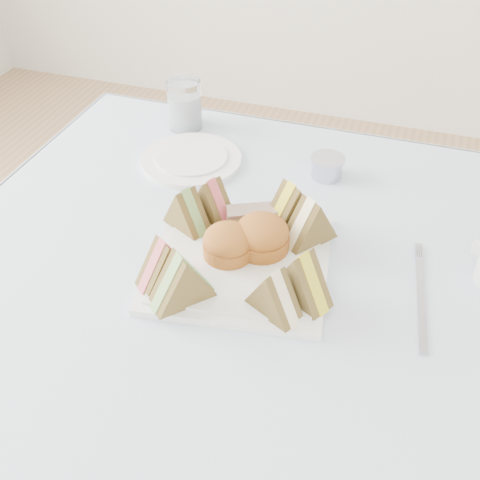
% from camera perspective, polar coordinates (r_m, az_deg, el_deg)
% --- Properties ---
extents(table, '(0.90, 0.90, 0.74)m').
position_cam_1_polar(table, '(1.18, 0.50, -17.71)').
color(table, brown).
rests_on(table, floor).
extents(tablecloth, '(1.02, 1.02, 0.01)m').
position_cam_1_polar(tablecloth, '(0.89, 0.63, -4.55)').
color(tablecloth, '#B0C3E3').
rests_on(tablecloth, table).
extents(serving_plate, '(0.30, 0.30, 0.01)m').
position_cam_1_polar(serving_plate, '(0.92, 0.00, -2.12)').
color(serving_plate, white).
rests_on(serving_plate, tablecloth).
extents(sandwich_fl_a, '(0.08, 0.09, 0.08)m').
position_cam_1_polar(sandwich_fl_a, '(0.87, -7.16, -1.95)').
color(sandwich_fl_a, brown).
rests_on(sandwich_fl_a, serving_plate).
extents(sandwich_fl_b, '(0.09, 0.10, 0.08)m').
position_cam_1_polar(sandwich_fl_b, '(0.83, -5.57, -3.56)').
color(sandwich_fl_b, brown).
rests_on(sandwich_fl_b, serving_plate).
extents(sandwich_fr_a, '(0.10, 0.08, 0.08)m').
position_cam_1_polar(sandwich_fr_a, '(0.84, 5.87, -3.37)').
color(sandwich_fr_a, brown).
rests_on(sandwich_fr_a, serving_plate).
extents(sandwich_fr_b, '(0.09, 0.07, 0.07)m').
position_cam_1_polar(sandwich_fr_b, '(0.82, 3.25, -4.89)').
color(sandwich_fr_b, brown).
rests_on(sandwich_fr_b, serving_plate).
extents(sandwich_bl_a, '(0.09, 0.07, 0.07)m').
position_cam_1_polar(sandwich_bl_a, '(0.96, -5.09, 2.99)').
color(sandwich_bl_a, brown).
rests_on(sandwich_bl_a, serving_plate).
extents(sandwich_bl_b, '(0.09, 0.07, 0.07)m').
position_cam_1_polar(sandwich_bl_b, '(0.98, -2.70, 3.95)').
color(sandwich_bl_b, brown).
rests_on(sandwich_bl_b, serving_plate).
extents(sandwich_br_a, '(0.09, 0.10, 0.08)m').
position_cam_1_polar(sandwich_br_a, '(0.93, 6.63, 1.88)').
color(sandwich_br_a, brown).
rests_on(sandwich_br_a, serving_plate).
extents(sandwich_br_b, '(0.09, 0.10, 0.08)m').
position_cam_1_polar(sandwich_br_b, '(0.96, 4.81, 3.35)').
color(sandwich_br_b, brown).
rests_on(sandwich_br_b, serving_plate).
extents(scone_left, '(0.08, 0.08, 0.05)m').
position_cam_1_polar(scone_left, '(0.91, -1.13, -0.26)').
color(scone_left, '#A84E22').
rests_on(scone_left, serving_plate).
extents(scone_right, '(0.11, 0.11, 0.06)m').
position_cam_1_polar(scone_right, '(0.92, 2.08, 0.45)').
color(scone_right, '#A84E22').
rests_on(scone_right, serving_plate).
extents(pastry_slice, '(0.09, 0.06, 0.04)m').
position_cam_1_polar(pastry_slice, '(0.97, 1.12, 2.09)').
color(pastry_slice, beige).
rests_on(pastry_slice, serving_plate).
extents(side_plate, '(0.24, 0.24, 0.01)m').
position_cam_1_polar(side_plate, '(1.17, -4.63, 7.59)').
color(side_plate, white).
rests_on(side_plate, tablecloth).
extents(water_glass, '(0.09, 0.09, 0.10)m').
position_cam_1_polar(water_glass, '(1.27, -5.27, 12.68)').
color(water_glass, white).
rests_on(water_glass, tablecloth).
extents(tea_strainer, '(0.06, 0.06, 0.04)m').
position_cam_1_polar(tea_strainer, '(1.13, 8.26, 6.76)').
color(tea_strainer, '#AAABC1').
rests_on(tea_strainer, tablecloth).
extents(fork, '(0.04, 0.20, 0.00)m').
position_cam_1_polar(fork, '(0.90, 16.80, -5.69)').
color(fork, '#AAABC1').
rests_on(fork, tablecloth).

